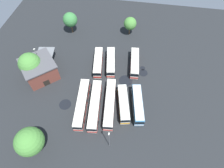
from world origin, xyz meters
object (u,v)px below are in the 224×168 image
object	(u,v)px
bus_row1_slot0	(82,104)
lamp_post_mid_lot	(39,59)
bus_row1_slot3	(123,104)
tree_east_edge	(30,64)
bus_row1_slot2	(110,103)
maintenance_shelter	(43,60)
bus_row0_slot1	(98,62)
bus_row1_slot4	(138,104)
bus_row0_slot4	(135,63)
depot_building	(40,69)
tree_south_edge	(130,24)
bus_row0_slot2	(111,62)
tree_northeast	(70,20)
tree_north_edge	(30,141)
bus_row1_slot1	(95,105)
lamp_post_near_entrance	(109,140)

from	to	relation	value
bus_row1_slot0	lamp_post_mid_lot	distance (m)	19.45
bus_row1_slot3	tree_east_edge	size ratio (longest dim) A/B	1.31
bus_row1_slot2	maintenance_shelter	distance (m)	25.53
bus_row1_slot2	tree_east_edge	distance (m)	26.52
bus_row0_slot1	bus_row1_slot4	size ratio (longest dim) A/B	0.95
bus_row0_slot4	depot_building	size ratio (longest dim) A/B	0.84
tree_south_edge	maintenance_shelter	bearing A→B (deg)	-50.14
bus_row0_slot2	bus_row1_slot3	distance (m)	15.66
bus_row1_slot0	depot_building	world-z (taller)	depot_building
tree_east_edge	tree_northeast	distance (m)	22.54
bus_row0_slot1	maintenance_shelter	bearing A→B (deg)	-78.96
bus_row1_slot3	tree_northeast	size ratio (longest dim) A/B	1.37
tree_north_edge	tree_northeast	bearing A→B (deg)	-174.95
bus_row1_slot0	tree_north_edge	world-z (taller)	tree_north_edge
bus_row1_slot4	tree_north_edge	world-z (taller)	tree_north_edge
bus_row1_slot3	tree_north_edge	distance (m)	24.69
bus_row1_slot3	tree_east_edge	bearing A→B (deg)	-103.44
bus_row0_slot2	bus_row1_slot1	xyz separation A→B (m)	(16.13, -1.62, 0.00)
bus_row1_slot0	bus_row1_slot4	size ratio (longest dim) A/B	1.28
bus_row1_slot4	lamp_post_near_entrance	xyz separation A→B (m)	(11.76, -5.81, 2.73)
lamp_post_near_entrance	tree_northeast	xyz separation A→B (m)	(-40.00, -21.19, 1.03)
bus_row1_slot2	bus_row0_slot2	bearing A→B (deg)	-171.30
maintenance_shelter	tree_north_edge	size ratio (longest dim) A/B	1.32
bus_row1_slot1	bus_row1_slot3	xyz separation A→B (m)	(-1.66, 7.60, -0.00)
maintenance_shelter	bus_row1_slot0	bearing A→B (deg)	51.72
tree_northeast	bus_row1_slot1	bearing A→B (deg)	27.11
lamp_post_near_entrance	tree_north_edge	distance (m)	17.74
tree_northeast	tree_north_edge	world-z (taller)	tree_north_edge
tree_east_edge	tree_north_edge	distance (m)	23.91
bus_row1_slot1	tree_east_edge	xyz separation A→B (m)	(-8.57, -21.33, 3.40)
bus_row0_slot1	tree_north_edge	size ratio (longest dim) A/B	1.26
bus_row1_slot4	tree_north_edge	xyz separation A→B (m)	(15.41, -23.14, 3.68)
bus_row1_slot1	lamp_post_near_entrance	size ratio (longest dim) A/B	1.80
tree_north_edge	lamp_post_mid_lot	bearing A→B (deg)	-162.16
maintenance_shelter	bus_row1_slot4	bearing A→B (deg)	71.92
bus_row0_slot1	lamp_post_near_entrance	distance (m)	26.40
lamp_post_mid_lot	tree_south_edge	distance (m)	33.59
bus_row0_slot1	bus_row1_slot0	distance (m)	15.54
bus_row0_slot2	maintenance_shelter	size ratio (longest dim) A/B	0.94
bus_row1_slot3	maintenance_shelter	size ratio (longest dim) A/B	0.96
bus_row0_slot4	bus_row1_slot1	bearing A→B (deg)	-28.41
bus_row0_slot1	tree_northeast	xyz separation A→B (m)	(-15.00, -13.18, 3.77)
bus_row1_slot2	tree_south_edge	size ratio (longest dim) A/B	2.13
bus_row1_slot0	bus_row1_slot3	world-z (taller)	same
bus_row1_slot2	tree_north_edge	xyz separation A→B (m)	(14.48, -15.59, 3.68)
depot_building	tree_south_edge	world-z (taller)	tree_south_edge
tree_north_edge	bus_row0_slot4	bearing A→B (deg)	145.44
bus_row0_slot1	tree_east_edge	bearing A→B (deg)	-70.34
bus_row0_slot2	lamp_post_mid_lot	distance (m)	21.98
bus_row1_slot0	maintenance_shelter	world-z (taller)	maintenance_shelter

